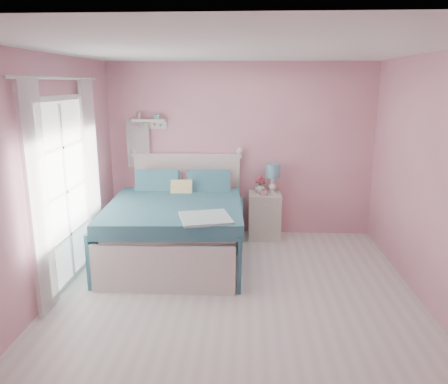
# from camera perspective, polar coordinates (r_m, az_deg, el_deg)

# --- Properties ---
(floor) EXTENTS (4.50, 4.50, 0.00)m
(floor) POSITION_cam_1_polar(r_m,az_deg,el_deg) (4.90, 1.57, -13.80)
(floor) COLOR beige
(floor) RESTS_ON ground
(room_shell) EXTENTS (4.50, 4.50, 4.50)m
(room_shell) POSITION_cam_1_polar(r_m,az_deg,el_deg) (4.39, 1.70, 4.80)
(room_shell) COLOR #CA8090
(room_shell) RESTS_ON floor
(bed) EXTENTS (1.79, 2.20, 1.25)m
(bed) POSITION_cam_1_polar(r_m,az_deg,el_deg) (5.88, -6.09, -4.61)
(bed) COLOR silver
(bed) RESTS_ON floor
(nightstand) EXTENTS (0.48, 0.47, 0.69)m
(nightstand) POSITION_cam_1_polar(r_m,az_deg,el_deg) (6.63, 5.31, -3.08)
(nightstand) COLOR beige
(nightstand) RESTS_ON floor
(table_lamp) EXTENTS (0.22, 0.22, 0.44)m
(table_lamp) POSITION_cam_1_polar(r_m,az_deg,el_deg) (6.52, 6.39, 2.51)
(table_lamp) COLOR white
(table_lamp) RESTS_ON nightstand
(vase) EXTENTS (0.16, 0.16, 0.16)m
(vase) POSITION_cam_1_polar(r_m,az_deg,el_deg) (6.56, 4.74, 0.58)
(vase) COLOR silver
(vase) RESTS_ON nightstand
(teacup) EXTENTS (0.12, 0.12, 0.08)m
(teacup) POSITION_cam_1_polar(r_m,az_deg,el_deg) (6.42, 5.21, -0.07)
(teacup) COLOR #C18293
(teacup) RESTS_ON nightstand
(roses) EXTENTS (0.14, 0.11, 0.12)m
(roses) POSITION_cam_1_polar(r_m,az_deg,el_deg) (6.53, 4.74, 1.58)
(roses) COLOR #C6435C
(roses) RESTS_ON vase
(wall_shelf) EXTENTS (0.50, 0.15, 0.25)m
(wall_shelf) POSITION_cam_1_polar(r_m,az_deg,el_deg) (6.71, -9.73, 9.09)
(wall_shelf) COLOR silver
(wall_shelf) RESTS_ON room_shell
(hanging_dress) EXTENTS (0.34, 0.03, 0.72)m
(hanging_dress) POSITION_cam_1_polar(r_m,az_deg,el_deg) (6.78, -11.14, 6.24)
(hanging_dress) COLOR white
(hanging_dress) RESTS_ON room_shell
(french_door) EXTENTS (0.04, 1.32, 2.16)m
(french_door) POSITION_cam_1_polar(r_m,az_deg,el_deg) (5.31, -20.01, -0.05)
(french_door) COLOR silver
(french_door) RESTS_ON floor
(curtain_near) EXTENTS (0.04, 0.40, 2.32)m
(curtain_near) POSITION_cam_1_polar(r_m,az_deg,el_deg) (4.61, -23.07, -1.03)
(curtain_near) COLOR white
(curtain_near) RESTS_ON floor
(curtain_far) EXTENTS (0.04, 0.40, 2.32)m
(curtain_far) POSITION_cam_1_polar(r_m,az_deg,el_deg) (5.94, -16.91, 2.67)
(curtain_far) COLOR white
(curtain_far) RESTS_ON floor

